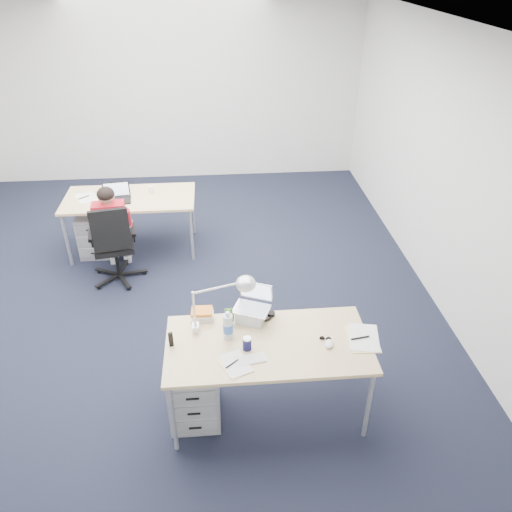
{
  "coord_description": "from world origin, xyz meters",
  "views": [
    {
      "loc": [
        0.64,
        -4.62,
        3.36
      ],
      "look_at": [
        0.98,
        -0.59,
        0.85
      ],
      "focal_mm": 35.0,
      "sensor_mm": 36.0,
      "label": 1
    }
  ],
  "objects_px": {
    "seated_person": "(113,229)",
    "dark_laptop": "(116,193)",
    "book_stack": "(202,314)",
    "far_cup": "(151,190)",
    "drawer_pedestal_far": "(97,232)",
    "wireless_keyboard": "(249,359)",
    "can_koozie": "(247,343)",
    "desk_far": "(130,201)",
    "office_chair": "(116,259)",
    "headphones": "(263,315)",
    "bear_figurine": "(229,317)",
    "sunglasses": "(325,339)",
    "water_bottle": "(228,325)",
    "cordless_phone": "(171,339)",
    "desk_lamp": "(214,304)",
    "computer_mouse": "(329,344)",
    "silver_laptop": "(251,305)",
    "desk_near": "(268,347)",
    "drawer_pedestal_near": "(195,389)"
  },
  "relations": [
    {
      "from": "drawer_pedestal_far",
      "to": "can_koozie",
      "type": "bearing_deg",
      "value": -58.59
    },
    {
      "from": "drawer_pedestal_far",
      "to": "silver_laptop",
      "type": "relative_size",
      "value": 1.8
    },
    {
      "from": "office_chair",
      "to": "desk_lamp",
      "type": "distance_m",
      "value": 2.32
    },
    {
      "from": "wireless_keyboard",
      "to": "sunglasses",
      "type": "xyz_separation_m",
      "value": [
        0.61,
        0.17,
        0.0
      ]
    },
    {
      "from": "sunglasses",
      "to": "cordless_phone",
      "type": "bearing_deg",
      "value": -166.89
    },
    {
      "from": "office_chair",
      "to": "drawer_pedestal_far",
      "type": "bearing_deg",
      "value": 106.66
    },
    {
      "from": "desk_near",
      "to": "wireless_keyboard",
      "type": "height_order",
      "value": "wireless_keyboard"
    },
    {
      "from": "seated_person",
      "to": "can_koozie",
      "type": "height_order",
      "value": "seated_person"
    },
    {
      "from": "office_chair",
      "to": "book_stack",
      "type": "relative_size",
      "value": 5.4
    },
    {
      "from": "water_bottle",
      "to": "headphones",
      "type": "bearing_deg",
      "value": 38.7
    },
    {
      "from": "seated_person",
      "to": "dark_laptop",
      "type": "xyz_separation_m",
      "value": [
        0.0,
        0.44,
        0.26
      ]
    },
    {
      "from": "computer_mouse",
      "to": "desk_lamp",
      "type": "bearing_deg",
      "value": -179.84
    },
    {
      "from": "desk_far",
      "to": "seated_person",
      "type": "height_order",
      "value": "seated_person"
    },
    {
      "from": "can_koozie",
      "to": "water_bottle",
      "type": "relative_size",
      "value": 0.44
    },
    {
      "from": "desk_near",
      "to": "seated_person",
      "type": "xyz_separation_m",
      "value": [
        -1.56,
        2.25,
        -0.09
      ]
    },
    {
      "from": "drawer_pedestal_far",
      "to": "can_koozie",
      "type": "relative_size",
      "value": 4.99
    },
    {
      "from": "can_koozie",
      "to": "drawer_pedestal_far",
      "type": "bearing_deg",
      "value": 121.41
    },
    {
      "from": "office_chair",
      "to": "silver_laptop",
      "type": "xyz_separation_m",
      "value": [
        1.44,
        -1.79,
        0.6
      ]
    },
    {
      "from": "book_stack",
      "to": "far_cup",
      "type": "relative_size",
      "value": 1.94
    },
    {
      "from": "headphones",
      "to": "can_koozie",
      "type": "xyz_separation_m",
      "value": [
        -0.16,
        -0.38,
        0.04
      ]
    },
    {
      "from": "silver_laptop",
      "to": "desk_lamp",
      "type": "height_order",
      "value": "desk_lamp"
    },
    {
      "from": "water_bottle",
      "to": "can_koozie",
      "type": "bearing_deg",
      "value": -45.95
    },
    {
      "from": "seated_person",
      "to": "far_cup",
      "type": "xyz_separation_m",
      "value": [
        0.39,
        0.65,
        0.19
      ]
    },
    {
      "from": "drawer_pedestal_far",
      "to": "water_bottle",
      "type": "distance_m",
      "value": 3.17
    },
    {
      "from": "office_chair",
      "to": "book_stack",
      "type": "bearing_deg",
      "value": -69.52
    },
    {
      "from": "desk_lamp",
      "to": "computer_mouse",
      "type": "bearing_deg",
      "value": -38.91
    },
    {
      "from": "desk_near",
      "to": "desk_far",
      "type": "height_order",
      "value": "same"
    },
    {
      "from": "desk_far",
      "to": "seated_person",
      "type": "bearing_deg",
      "value": -103.27
    },
    {
      "from": "desk_far",
      "to": "seated_person",
      "type": "xyz_separation_m",
      "value": [
        -0.13,
        -0.55,
        -0.09
      ]
    },
    {
      "from": "drawer_pedestal_far",
      "to": "wireless_keyboard",
      "type": "xyz_separation_m",
      "value": [
        1.73,
        -2.95,
        0.46
      ]
    },
    {
      "from": "silver_laptop",
      "to": "sunglasses",
      "type": "bearing_deg",
      "value": -4.78
    },
    {
      "from": "water_bottle",
      "to": "book_stack",
      "type": "xyz_separation_m",
      "value": [
        -0.2,
        0.26,
        -0.08
      ]
    },
    {
      "from": "bear_figurine",
      "to": "sunglasses",
      "type": "height_order",
      "value": "bear_figurine"
    },
    {
      "from": "desk_far",
      "to": "headphones",
      "type": "height_order",
      "value": "headphones"
    },
    {
      "from": "drawer_pedestal_far",
      "to": "dark_laptop",
      "type": "distance_m",
      "value": 0.67
    },
    {
      "from": "cordless_phone",
      "to": "can_koozie",
      "type": "bearing_deg",
      "value": -26.08
    },
    {
      "from": "headphones",
      "to": "water_bottle",
      "type": "distance_m",
      "value": 0.4
    },
    {
      "from": "can_koozie",
      "to": "far_cup",
      "type": "xyz_separation_m",
      "value": [
        -1.0,
        2.95,
        -0.01
      ]
    },
    {
      "from": "drawer_pedestal_near",
      "to": "sunglasses",
      "type": "distance_m",
      "value": 1.15
    },
    {
      "from": "drawer_pedestal_near",
      "to": "can_koozie",
      "type": "xyz_separation_m",
      "value": [
        0.43,
        -0.05,
        0.51
      ]
    },
    {
      "from": "office_chair",
      "to": "far_cup",
      "type": "distance_m",
      "value": 1.02
    },
    {
      "from": "desk_far",
      "to": "computer_mouse",
      "type": "height_order",
      "value": "computer_mouse"
    },
    {
      "from": "drawer_pedestal_far",
      "to": "wireless_keyboard",
      "type": "distance_m",
      "value": 3.45
    },
    {
      "from": "drawer_pedestal_far",
      "to": "book_stack",
      "type": "relative_size",
      "value": 2.96
    },
    {
      "from": "cordless_phone",
      "to": "water_bottle",
      "type": "bearing_deg",
      "value": -10.37
    },
    {
      "from": "headphones",
      "to": "water_bottle",
      "type": "bearing_deg",
      "value": -148.66
    },
    {
      "from": "bear_figurine",
      "to": "book_stack",
      "type": "relative_size",
      "value": 0.9
    },
    {
      "from": "desk_far",
      "to": "bear_figurine",
      "type": "distance_m",
      "value": 2.8
    },
    {
      "from": "can_koozie",
      "to": "silver_laptop",
      "type": "bearing_deg",
      "value": 80.1
    },
    {
      "from": "far_cup",
      "to": "drawer_pedestal_far",
      "type": "bearing_deg",
      "value": -170.09
    }
  ]
}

